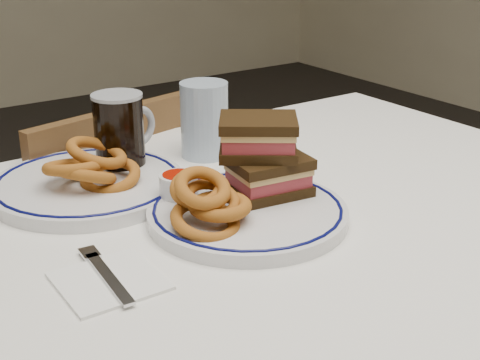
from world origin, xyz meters
TOP-DOWN VIEW (x-y plane):
  - dining_table at (0.00, 0.00)m, footprint 1.27×0.87m
  - chair_far at (-0.02, 0.52)m, footprint 0.45×0.45m
  - main_plate at (0.01, 0.00)m, footprint 0.28×0.28m
  - reuben_sandwich at (0.06, 0.03)m, footprint 0.14×0.13m
  - onion_rings_main at (-0.06, -0.00)m, footprint 0.12×0.12m
  - ketchup_ramekin at (-0.05, 0.09)m, footprint 0.06×0.06m
  - beer_mug at (-0.06, 0.26)m, footprint 0.12×0.08m
  - water_glass at (0.10, 0.26)m, footprint 0.08×0.08m
  - far_plate at (-0.13, 0.22)m, footprint 0.30×0.30m
  - onion_rings_far at (-0.13, 0.21)m, footprint 0.15×0.12m
  - napkin_fork at (-0.22, -0.04)m, footprint 0.12×0.15m

SIDE VIEW (x-z plane):
  - chair_far at x=-0.02m, z-range 0.04..0.85m
  - dining_table at x=0.00m, z-range 0.27..1.02m
  - napkin_fork at x=-0.22m, z-range 0.75..0.76m
  - main_plate at x=0.01m, z-range 0.75..0.77m
  - far_plate at x=-0.13m, z-range 0.75..0.77m
  - ketchup_ramekin at x=-0.05m, z-range 0.77..0.80m
  - onion_rings_far at x=-0.13m, z-range 0.75..0.84m
  - onion_rings_main at x=-0.06m, z-range 0.75..0.84m
  - water_glass at x=0.10m, z-range 0.75..0.88m
  - beer_mug at x=-0.06m, z-range 0.75..0.89m
  - reuben_sandwich at x=0.06m, z-range 0.77..0.88m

